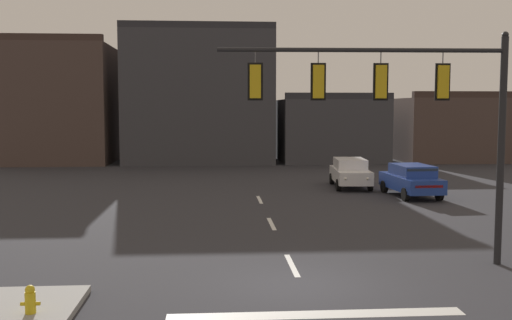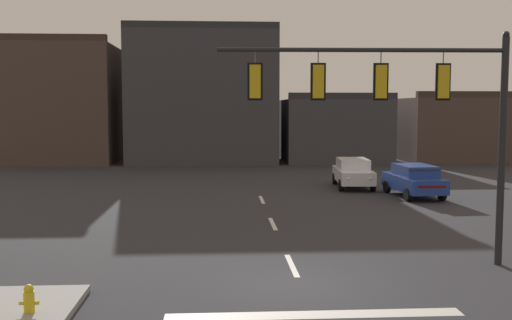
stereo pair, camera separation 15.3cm
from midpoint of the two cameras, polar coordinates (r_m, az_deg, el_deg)
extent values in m
plane|color=#2B2B30|center=(14.99, 4.21, -12.10)|extent=(400.00, 400.00, 0.00)
cube|color=silver|center=(13.11, 5.50, -14.64)|extent=(6.40, 0.50, 0.01)
cube|color=silver|center=(16.89, 3.22, -10.11)|extent=(0.16, 2.40, 0.01)
cube|color=silver|center=(22.71, 1.31, -6.18)|extent=(0.16, 2.40, 0.01)
cube|color=silver|center=(28.59, 0.19, -3.85)|extent=(0.16, 2.40, 0.01)
cylinder|color=black|center=(17.82, 22.37, 0.71)|extent=(0.20, 0.20, 6.38)
cylinder|color=black|center=(16.60, 9.97, 10.42)|extent=(7.92, 0.36, 0.12)
sphere|color=black|center=(17.89, 22.72, 11.11)|extent=(0.18, 0.18, 0.18)
cylinder|color=#56565B|center=(17.18, 17.36, 9.29)|extent=(0.03, 0.03, 0.35)
cube|color=gold|center=(17.14, 17.31, 7.21)|extent=(0.31, 0.25, 0.90)
sphere|color=green|center=(17.28, 17.19, 8.13)|extent=(0.20, 0.20, 0.20)
sphere|color=#2D2314|center=(17.27, 17.16, 7.20)|extent=(0.20, 0.20, 0.20)
sphere|color=black|center=(17.26, 17.14, 6.26)|extent=(0.20, 0.20, 0.20)
cube|color=black|center=(17.13, 17.33, 7.21)|extent=(0.42, 0.04, 1.02)
cylinder|color=#56565B|center=(16.69, 11.71, 9.55)|extent=(0.03, 0.03, 0.35)
cube|color=gold|center=(16.65, 11.67, 7.41)|extent=(0.31, 0.25, 0.90)
sphere|color=green|center=(16.79, 11.58, 8.35)|extent=(0.20, 0.20, 0.20)
sphere|color=#2D2314|center=(16.78, 11.57, 7.39)|extent=(0.20, 0.20, 0.20)
sphere|color=black|center=(16.77, 11.55, 6.43)|extent=(0.20, 0.20, 0.20)
cube|color=black|center=(16.63, 11.69, 7.41)|extent=(0.42, 0.04, 1.02)
cylinder|color=#56565B|center=(16.37, 5.77, 9.72)|extent=(0.03, 0.03, 0.35)
cube|color=gold|center=(16.33, 5.75, 7.53)|extent=(0.31, 0.25, 0.90)
sphere|color=green|center=(16.47, 5.69, 8.49)|extent=(0.20, 0.20, 0.20)
sphere|color=#2D2314|center=(16.46, 5.69, 7.51)|extent=(0.20, 0.20, 0.20)
sphere|color=black|center=(16.45, 5.68, 6.53)|extent=(0.20, 0.20, 0.20)
cube|color=black|center=(16.31, 5.76, 7.54)|extent=(0.42, 0.04, 1.02)
cylinder|color=#56565B|center=(16.22, -0.35, 9.79)|extent=(0.03, 0.03, 0.35)
cube|color=gold|center=(16.18, -0.35, 7.58)|extent=(0.31, 0.25, 0.90)
sphere|color=green|center=(16.32, -0.37, 8.55)|extent=(0.20, 0.20, 0.20)
sphere|color=#2D2314|center=(16.31, -0.37, 7.56)|extent=(0.20, 0.20, 0.20)
sphere|color=black|center=(16.30, -0.37, 6.57)|extent=(0.20, 0.20, 0.20)
cube|color=black|center=(16.16, -0.35, 7.58)|extent=(0.42, 0.04, 1.02)
cube|color=silver|center=(33.31, 8.97, -1.44)|extent=(2.13, 4.52, 0.70)
cube|color=silver|center=(33.39, 8.95, -0.34)|extent=(1.78, 2.58, 0.56)
cube|color=#2D3842|center=(32.64, 9.14, -0.50)|extent=(1.53, 0.36, 0.47)
cube|color=#2D3842|center=(34.55, 8.66, -0.19)|extent=(1.53, 0.33, 0.46)
cylinder|color=black|center=(32.08, 10.85, -2.40)|extent=(0.27, 0.65, 0.64)
cylinder|color=black|center=(31.81, 7.84, -2.42)|extent=(0.27, 0.65, 0.64)
cylinder|color=black|center=(34.91, 9.98, -1.79)|extent=(0.27, 0.65, 0.64)
cylinder|color=black|center=(34.67, 7.21, -1.80)|extent=(0.27, 0.65, 0.64)
sphere|color=silver|center=(31.26, 10.61, -1.79)|extent=(0.16, 0.16, 0.16)
sphere|color=silver|center=(31.08, 8.52, -1.80)|extent=(0.16, 0.16, 0.16)
cube|color=maroon|center=(35.45, 8.44, -0.92)|extent=(1.37, 0.14, 0.12)
cube|color=navy|center=(30.56, 14.59, -2.12)|extent=(2.06, 4.50, 0.70)
cube|color=navy|center=(30.36, 14.72, -0.97)|extent=(1.75, 2.56, 0.56)
cube|color=#2D3842|center=(31.06, 14.18, -0.87)|extent=(1.53, 0.34, 0.47)
cube|color=#2D3842|center=(29.29, 15.58, -1.25)|extent=(1.53, 0.31, 0.46)
cylinder|color=black|center=(31.66, 12.16, -2.52)|extent=(0.26, 0.65, 0.64)
cylinder|color=black|center=(32.27, 15.00, -2.44)|extent=(0.26, 0.65, 0.64)
cylinder|color=black|center=(28.96, 14.09, -3.25)|extent=(0.26, 0.65, 0.64)
cylinder|color=black|center=(29.63, 17.15, -3.14)|extent=(0.26, 0.65, 0.64)
sphere|color=silver|center=(32.38, 12.19, -1.59)|extent=(0.16, 0.16, 0.16)
sphere|color=silver|center=(32.78, 14.09, -1.55)|extent=(0.16, 0.16, 0.16)
cube|color=maroon|center=(28.56, 16.23, -2.49)|extent=(1.37, 0.12, 0.12)
cylinder|color=gold|center=(13.51, -21.27, -12.93)|extent=(0.22, 0.22, 0.55)
cylinder|color=gold|center=(13.60, -21.24, -14.03)|extent=(0.30, 0.30, 0.10)
sphere|color=gold|center=(13.42, -21.32, -11.61)|extent=(0.20, 0.20, 0.20)
cylinder|color=gold|center=(13.55, -21.90, -12.78)|extent=(0.10, 0.08, 0.08)
cylinder|color=gold|center=(13.46, -20.65, -12.86)|extent=(0.10, 0.08, 0.08)
cube|color=#473833|center=(52.96, -18.55, 5.09)|extent=(9.69, 12.32, 9.43)
cube|color=#3A2B26|center=(47.60, -20.51, 11.06)|extent=(9.69, 0.60, 0.50)
cube|color=#38383D|center=(50.58, -5.54, 5.91)|extent=(11.90, 10.88, 10.44)
cube|color=#2B2B30|center=(45.87, -5.77, 12.86)|extent=(11.90, 0.60, 0.50)
cube|color=#38383D|center=(51.30, 6.79, 2.91)|extent=(8.45, 10.48, 5.12)
cube|color=#2B2B30|center=(46.43, 7.97, 6.15)|extent=(8.45, 0.60, 0.50)
cube|color=#473833|center=(53.72, 18.21, 2.86)|extent=(9.69, 9.18, 5.25)
cube|color=#3A2B26|center=(49.76, 20.17, 5.96)|extent=(9.69, 0.60, 0.50)
camera|label=1|loc=(0.08, -90.26, -0.02)|focal=41.40mm
camera|label=2|loc=(0.08, 89.74, 0.02)|focal=41.40mm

